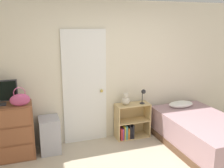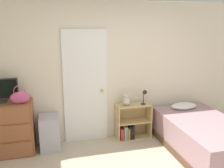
{
  "view_description": "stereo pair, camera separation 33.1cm",
  "coord_description": "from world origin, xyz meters",
  "views": [
    {
      "loc": [
        -1.39,
        -2.33,
        2.15
      ],
      "look_at": [
        -0.0,
        1.7,
        1.11
      ],
      "focal_mm": 40.0,
      "sensor_mm": 36.0,
      "label": 1
    },
    {
      "loc": [
        -1.07,
        -2.42,
        2.15
      ],
      "look_at": [
        -0.0,
        1.7,
        1.11
      ],
      "focal_mm": 40.0,
      "sensor_mm": 36.0,
      "label": 2
    }
  ],
  "objects": [
    {
      "name": "handbag",
      "position": [
        -1.54,
        1.6,
        1.01
      ],
      "size": [
        0.3,
        0.11,
        0.3
      ],
      "color": "#C64C7F",
      "rests_on": "dresser"
    },
    {
      "name": "desk_lamp",
      "position": [
        0.63,
        1.75,
        0.87
      ],
      "size": [
        0.11,
        0.1,
        0.28
      ],
      "color": "#262628",
      "rests_on": "bookshelf"
    },
    {
      "name": "bookshelf",
      "position": [
        0.38,
        1.79,
        0.26
      ],
      "size": [
        0.65,
        0.3,
        0.67
      ],
      "color": "tan",
      "rests_on": "ground_plane"
    },
    {
      "name": "wall_back",
      "position": [
        0.0,
        1.98,
        1.27
      ],
      "size": [
        10.0,
        0.06,
        2.55
      ],
      "color": "beige",
      "rests_on": "ground_plane"
    },
    {
      "name": "door_closed",
      "position": [
        -0.44,
        1.93,
        1.03
      ],
      "size": [
        0.79,
        0.09,
        2.06
      ],
      "color": "white",
      "rests_on": "ground_plane"
    },
    {
      "name": "dresser",
      "position": [
        -1.79,
        1.72,
        0.46
      ],
      "size": [
        0.85,
        0.44,
        0.91
      ],
      "color": "brown",
      "rests_on": "ground_plane"
    },
    {
      "name": "storage_bin",
      "position": [
        -1.12,
        1.73,
        0.3
      ],
      "size": [
        0.33,
        0.41,
        0.6
      ],
      "color": "#ADADB7",
      "rests_on": "ground_plane"
    },
    {
      "name": "bed",
      "position": [
        1.43,
        0.99,
        0.27
      ],
      "size": [
        1.15,
        1.92,
        0.65
      ],
      "color": "brown",
      "rests_on": "ground_plane"
    },
    {
      "name": "teddy_bear",
      "position": [
        0.29,
        1.79,
        0.77
      ],
      "size": [
        0.16,
        0.16,
        0.24
      ],
      "color": "beige",
      "rests_on": "bookshelf"
    }
  ]
}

